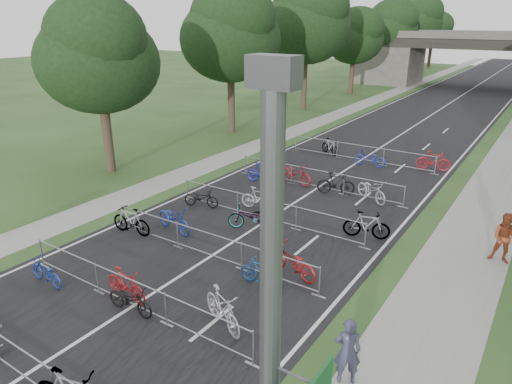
% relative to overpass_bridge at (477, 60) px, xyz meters
% --- Properties ---
extents(road, '(11.00, 140.00, 0.01)m').
position_rel_overpass_bridge_xyz_m(road, '(0.00, -15.00, -3.53)').
color(road, black).
rests_on(road, ground).
extents(sidewalk_left, '(2.00, 140.00, 0.01)m').
position_rel_overpass_bridge_xyz_m(sidewalk_left, '(-7.50, -15.00, -3.53)').
color(sidewalk_left, gray).
rests_on(sidewalk_left, ground).
extents(lane_markings, '(0.12, 140.00, 0.00)m').
position_rel_overpass_bridge_xyz_m(lane_markings, '(0.00, -15.00, -3.53)').
color(lane_markings, silver).
rests_on(lane_markings, ground).
extents(overpass_bridge, '(31.00, 8.00, 7.05)m').
position_rel_overpass_bridge_xyz_m(overpass_bridge, '(0.00, 0.00, 0.00)').
color(overpass_bridge, '#43423C').
rests_on(overpass_bridge, ground).
extents(tree_left_0, '(6.72, 6.72, 10.25)m').
position_rel_overpass_bridge_xyz_m(tree_left_0, '(-11.39, -49.07, 2.96)').
color(tree_left_0, '#33261C').
rests_on(tree_left_0, ground).
extents(tree_left_1, '(7.56, 7.56, 11.53)m').
position_rel_overpass_bridge_xyz_m(tree_left_1, '(-11.39, -37.07, 3.77)').
color(tree_left_1, '#33261C').
rests_on(tree_left_1, ground).
extents(tree_left_2, '(8.40, 8.40, 12.81)m').
position_rel_overpass_bridge_xyz_m(tree_left_2, '(-11.39, -25.07, 4.58)').
color(tree_left_2, '#33261C').
rests_on(tree_left_2, ground).
extents(tree_left_3, '(6.72, 6.72, 10.25)m').
position_rel_overpass_bridge_xyz_m(tree_left_3, '(-11.39, -13.07, 2.96)').
color(tree_left_3, '#33261C').
rests_on(tree_left_3, ground).
extents(tree_left_4, '(7.56, 7.56, 11.53)m').
position_rel_overpass_bridge_xyz_m(tree_left_4, '(-11.39, -1.07, 3.77)').
color(tree_left_4, '#33261C').
rests_on(tree_left_4, ground).
extents(tree_left_5, '(8.40, 8.40, 12.81)m').
position_rel_overpass_bridge_xyz_m(tree_left_5, '(-11.39, 10.93, 4.58)').
color(tree_left_5, '#33261C').
rests_on(tree_left_5, ground).
extents(tree_left_6, '(6.72, 6.72, 10.25)m').
position_rel_overpass_bridge_xyz_m(tree_left_6, '(-11.39, 22.93, 2.96)').
color(tree_left_6, '#33261C').
rests_on(tree_left_6, ground).
extents(barrier_row_1, '(9.70, 0.08, 1.10)m').
position_rel_overpass_bridge_xyz_m(barrier_row_1, '(0.00, -61.40, -2.99)').
color(barrier_row_1, '#929499').
rests_on(barrier_row_1, ground).
extents(barrier_row_2, '(9.70, 0.08, 1.10)m').
position_rel_overpass_bridge_xyz_m(barrier_row_2, '(0.00, -57.80, -2.99)').
color(barrier_row_2, '#929499').
rests_on(barrier_row_2, ground).
extents(barrier_row_3, '(9.70, 0.08, 1.10)m').
position_rel_overpass_bridge_xyz_m(barrier_row_3, '(0.00, -54.00, -2.99)').
color(barrier_row_3, '#929499').
rests_on(barrier_row_3, ground).
extents(barrier_row_4, '(9.70, 0.08, 1.10)m').
position_rel_overpass_bridge_xyz_m(barrier_row_4, '(0.00, -50.00, -2.99)').
color(barrier_row_4, '#929499').
rests_on(barrier_row_4, ground).
extents(barrier_row_5, '(9.70, 0.08, 1.10)m').
position_rel_overpass_bridge_xyz_m(barrier_row_5, '(0.00, -45.00, -2.99)').
color(barrier_row_5, '#929499').
rests_on(barrier_row_5, ground).
extents(barrier_row_6, '(9.70, 0.08, 1.10)m').
position_rel_overpass_bridge_xyz_m(barrier_row_6, '(0.00, -39.00, -2.99)').
color(barrier_row_6, '#929499').
rests_on(barrier_row_6, ground).
extents(bike_8, '(1.70, 0.64, 0.89)m').
position_rel_overpass_bridge_xyz_m(bike_8, '(-3.41, -58.43, -3.09)').
color(bike_8, navy).
rests_on(bike_8, ground).
extents(bike_9, '(1.81, 0.58, 1.08)m').
position_rel_overpass_bridge_xyz_m(bike_9, '(-0.45, -57.55, -2.99)').
color(bike_9, maroon).
rests_on(bike_9, ground).
extents(bike_10, '(1.77, 0.71, 0.91)m').
position_rel_overpass_bridge_xyz_m(bike_10, '(0.21, -57.96, -3.08)').
color(bike_10, black).
rests_on(bike_10, ground).
extents(bike_11, '(2.07, 1.34, 1.21)m').
position_rel_overpass_bridge_xyz_m(bike_11, '(2.96, -56.95, -2.93)').
color(bike_11, '#96959C').
rests_on(bike_11, ground).
extents(bike_12, '(1.99, 0.74, 1.17)m').
position_rel_overpass_bridge_xyz_m(bike_12, '(-3.99, -54.15, -2.95)').
color(bike_12, '#929499').
rests_on(bike_12, ground).
extents(bike_13, '(2.25, 1.16, 1.12)m').
position_rel_overpass_bridge_xyz_m(bike_13, '(-2.70, -52.96, -2.97)').
color(bike_13, navy).
rests_on(bike_13, ground).
extents(bike_14, '(1.65, 0.59, 0.97)m').
position_rel_overpass_bridge_xyz_m(bike_14, '(2.68, -54.45, -3.05)').
color(bike_14, navy).
rests_on(bike_14, ground).
extents(bike_15, '(2.22, 1.20, 1.11)m').
position_rel_overpass_bridge_xyz_m(bike_15, '(3.24, -53.36, -2.98)').
color(bike_15, maroon).
rests_on(bike_15, ground).
extents(bike_16, '(1.85, 1.07, 0.92)m').
position_rel_overpass_bridge_xyz_m(bike_16, '(-3.46, -50.29, -3.07)').
color(bike_16, black).
rests_on(bike_16, ground).
extents(bike_17, '(1.86, 0.83, 1.08)m').
position_rel_overpass_bridge_xyz_m(bike_17, '(-1.02, -49.00, -2.99)').
color(bike_17, '#A2A2A9').
rests_on(bike_17, ground).
extents(bike_18, '(2.09, 1.62, 1.06)m').
position_rel_overpass_bridge_xyz_m(bike_18, '(-0.10, -50.97, -3.00)').
color(bike_18, '#929499').
rests_on(bike_18, ground).
extents(bike_19, '(1.98, 1.06, 1.14)m').
position_rel_overpass_bridge_xyz_m(bike_19, '(4.30, -49.09, -2.96)').
color(bike_19, '#929499').
rests_on(bike_19, ground).
extents(bike_20, '(1.88, 0.90, 1.09)m').
position_rel_overpass_bridge_xyz_m(bike_20, '(-2.98, -45.69, -2.99)').
color(bike_20, navy).
rests_on(bike_20, ground).
extents(bike_21, '(2.28, 1.20, 1.14)m').
position_rel_overpass_bridge_xyz_m(bike_21, '(-1.35, -44.84, -2.96)').
color(bike_21, maroon).
rests_on(bike_21, ground).
extents(bike_22, '(1.98, 1.22, 1.15)m').
position_rel_overpass_bridge_xyz_m(bike_22, '(1.16, -45.14, -2.96)').
color(bike_22, black).
rests_on(bike_22, ground).
extents(bike_23, '(2.18, 1.72, 1.11)m').
position_rel_overpass_bridge_xyz_m(bike_23, '(3.00, -44.98, -2.98)').
color(bike_23, '#A5A4AC').
rests_on(bike_23, ground).
extents(bike_25, '(1.76, 1.25, 1.04)m').
position_rel_overpass_bridge_xyz_m(bike_25, '(-2.26, -38.55, -3.01)').
color(bike_25, '#929499').
rests_on(bike_25, ground).
extents(bike_26, '(2.00, 0.84, 1.02)m').
position_rel_overpass_bridge_xyz_m(bike_26, '(0.89, -39.61, -3.02)').
color(bike_26, navy).
rests_on(bike_26, ground).
extents(bike_27, '(2.03, 1.04, 1.17)m').
position_rel_overpass_bridge_xyz_m(bike_27, '(4.30, -38.29, -2.95)').
color(bike_27, maroon).
rests_on(bike_27, ground).
extents(pedestrian_a, '(0.80, 0.71, 1.83)m').
position_rel_overpass_bridge_xyz_m(pedestrian_a, '(6.80, -56.98, -2.62)').
color(pedestrian_a, '#33344C').
rests_on(pedestrian_a, ground).
extents(pedestrian_b, '(0.94, 0.73, 1.91)m').
position_rel_overpass_bridge_xyz_m(pedestrian_b, '(9.20, -48.21, -2.58)').
color(pedestrian_b, maroon).
rests_on(pedestrian_b, ground).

